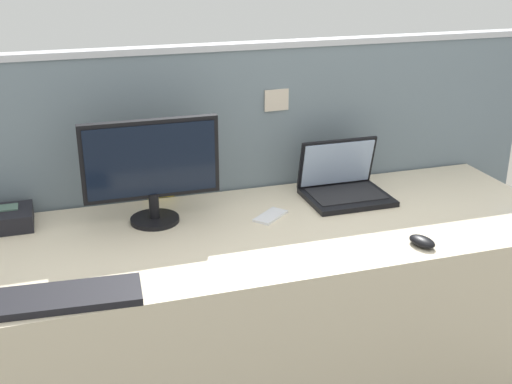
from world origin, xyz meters
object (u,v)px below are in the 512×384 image
at_px(laptop, 343,184).
at_px(cell_phone_white_slab, 270,216).
at_px(desktop_monitor, 151,166).
at_px(computer_mouse_right_hand, 422,241).
at_px(keyboard_main, 65,297).
at_px(desk_phone, 0,218).

distance_m(laptop, cell_phone_white_slab, 0.36).
relative_size(desktop_monitor, laptop, 1.52).
xyz_separation_m(computer_mouse_right_hand, cell_phone_white_slab, (-0.40, 0.38, -0.01)).
xyz_separation_m(laptop, computer_mouse_right_hand, (0.06, -0.49, -0.04)).
relative_size(laptop, keyboard_main, 0.74).
bearing_deg(desk_phone, cell_phone_white_slab, -12.01).
xyz_separation_m(desk_phone, computer_mouse_right_hand, (1.34, -0.58, -0.02)).
height_order(desk_phone, cell_phone_white_slab, desk_phone).
height_order(desktop_monitor, cell_phone_white_slab, desktop_monitor).
distance_m(desktop_monitor, cell_phone_white_slab, 0.47).
bearing_deg(computer_mouse_right_hand, desk_phone, 139.83).
height_order(laptop, desk_phone, laptop).
distance_m(desk_phone, keyboard_main, 0.61).
bearing_deg(laptop, desk_phone, 176.08).
bearing_deg(laptop, computer_mouse_right_hand, -82.64).
height_order(laptop, keyboard_main, laptop).
height_order(computer_mouse_right_hand, cell_phone_white_slab, computer_mouse_right_hand).
relative_size(laptop, computer_mouse_right_hand, 3.18).
relative_size(keyboard_main, cell_phone_white_slab, 3.01).
bearing_deg(keyboard_main, cell_phone_white_slab, 31.46).
distance_m(desktop_monitor, computer_mouse_right_hand, 0.96).
relative_size(desktop_monitor, keyboard_main, 1.13).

